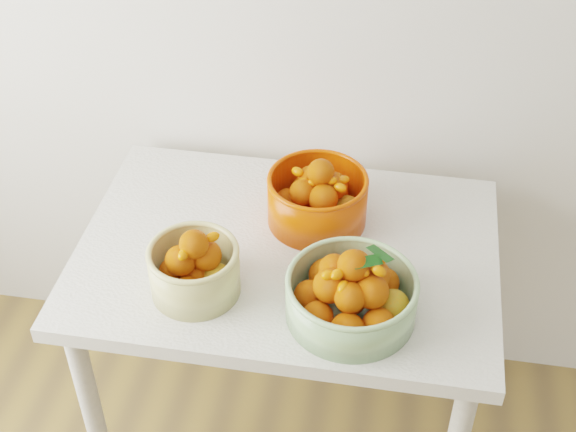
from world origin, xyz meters
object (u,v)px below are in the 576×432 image
(bowl_cream, at_px, (194,268))
(bowl_green, at_px, (352,294))
(bowl_orange, at_px, (317,198))
(table, at_px, (287,277))

(bowl_cream, height_order, bowl_green, bowl_green)
(bowl_green, distance_m, bowl_orange, 0.33)
(table, relative_size, bowl_orange, 3.55)
(bowl_cream, xyz_separation_m, bowl_green, (0.35, -0.02, -0.00))
(bowl_cream, bearing_deg, table, 43.88)
(bowl_green, relative_size, bowl_orange, 1.16)
(table, height_order, bowl_cream, bowl_cream)
(bowl_green, xyz_separation_m, bowl_orange, (-0.12, 0.30, 0.01))
(table, distance_m, bowl_orange, 0.21)
(table, xyz_separation_m, bowl_orange, (0.06, 0.12, 0.17))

